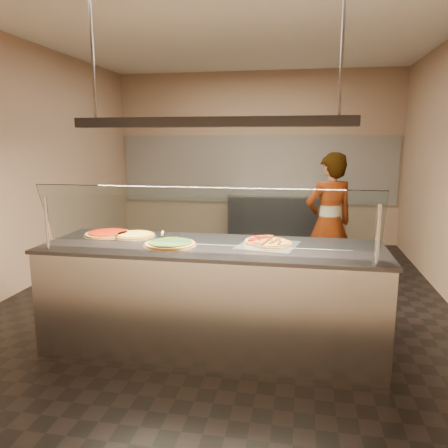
% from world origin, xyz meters
% --- Properties ---
extents(ground, '(5.00, 6.00, 0.02)m').
position_xyz_m(ground, '(0.00, 0.00, -0.01)').
color(ground, black).
rests_on(ground, ground).
extents(ceiling, '(5.00, 6.00, 0.02)m').
position_xyz_m(ceiling, '(0.00, 0.00, 3.01)').
color(ceiling, silver).
rests_on(ceiling, wall_back).
extents(wall_back, '(5.00, 0.02, 3.00)m').
position_xyz_m(wall_back, '(0.00, 3.01, 1.50)').
color(wall_back, '#997F63').
rests_on(wall_back, ground).
extents(wall_front, '(5.00, 0.02, 3.00)m').
position_xyz_m(wall_front, '(0.00, -3.01, 1.50)').
color(wall_front, '#997F63').
rests_on(wall_front, ground).
extents(wall_left, '(0.02, 6.00, 3.00)m').
position_xyz_m(wall_left, '(-2.51, 0.00, 1.50)').
color(wall_left, '#997F63').
rests_on(wall_left, ground).
extents(tile_band, '(4.90, 0.02, 1.20)m').
position_xyz_m(tile_band, '(0.00, 2.98, 1.30)').
color(tile_band, silver).
rests_on(tile_band, wall_back).
extents(serving_counter, '(2.89, 0.94, 0.93)m').
position_xyz_m(serving_counter, '(0.10, -1.33, 0.47)').
color(serving_counter, '#B7B7BC').
rests_on(serving_counter, ground).
extents(sneeze_guard, '(2.65, 0.18, 0.54)m').
position_xyz_m(sneeze_guard, '(0.10, -1.67, 1.23)').
color(sneeze_guard, '#B7B7BC').
rests_on(sneeze_guard, serving_counter).
extents(perforated_tray, '(0.55, 0.55, 0.01)m').
position_xyz_m(perforated_tray, '(0.57, -1.26, 0.94)').
color(perforated_tray, silver).
rests_on(perforated_tray, serving_counter).
extents(half_pizza_pepperoni, '(0.27, 0.42, 0.05)m').
position_xyz_m(half_pizza_pepperoni, '(0.47, -1.25, 0.96)').
color(half_pizza_pepperoni, '#976220').
rests_on(half_pizza_pepperoni, perforated_tray).
extents(half_pizza_sausage, '(0.27, 0.42, 0.04)m').
position_xyz_m(half_pizza_sausage, '(0.66, -1.25, 0.96)').
color(half_pizza_sausage, '#976220').
rests_on(half_pizza_sausage, perforated_tray).
extents(pizza_spinach, '(0.45, 0.45, 0.03)m').
position_xyz_m(pizza_spinach, '(-0.24, -1.41, 0.95)').
color(pizza_spinach, silver).
rests_on(pizza_spinach, serving_counter).
extents(pizza_cheese, '(0.39, 0.39, 0.03)m').
position_xyz_m(pizza_cheese, '(-0.67, -1.13, 0.94)').
color(pizza_cheese, silver).
rests_on(pizza_cheese, serving_counter).
extents(pizza_tomato, '(0.45, 0.45, 0.03)m').
position_xyz_m(pizza_tomato, '(-0.95, -1.10, 0.94)').
color(pizza_tomato, silver).
rests_on(pizza_tomato, serving_counter).
extents(pizza_spatula, '(0.23, 0.22, 0.02)m').
position_xyz_m(pizza_spatula, '(-0.38, -1.10, 0.96)').
color(pizza_spatula, '#B7B7BC').
rests_on(pizza_spatula, pizza_spinach).
extents(prep_table, '(1.53, 0.74, 0.93)m').
position_xyz_m(prep_table, '(0.37, 2.55, 0.47)').
color(prep_table, '#3B3B40').
rests_on(prep_table, ground).
extents(worker, '(0.72, 0.63, 1.67)m').
position_xyz_m(worker, '(1.17, 0.39, 0.84)').
color(worker, '#26252D').
rests_on(worker, ground).
extents(heat_lamp_housing, '(2.30, 0.18, 0.08)m').
position_xyz_m(heat_lamp_housing, '(0.10, -1.33, 1.95)').
color(heat_lamp_housing, '#3B3B40').
rests_on(heat_lamp_housing, ceiling).
extents(lamp_rod_left, '(0.02, 0.02, 1.01)m').
position_xyz_m(lamp_rod_left, '(-0.90, -1.33, 2.50)').
color(lamp_rod_left, '#B7B7BC').
rests_on(lamp_rod_left, ceiling).
extents(lamp_rod_right, '(0.02, 0.02, 1.01)m').
position_xyz_m(lamp_rod_right, '(1.10, -1.33, 2.50)').
color(lamp_rod_right, '#B7B7BC').
rests_on(lamp_rod_right, ceiling).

